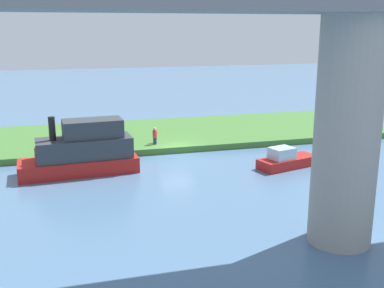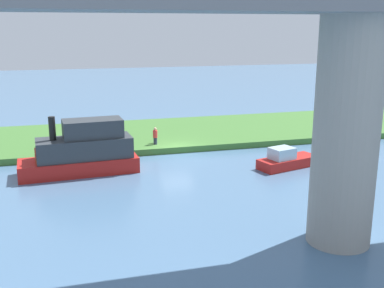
{
  "view_description": "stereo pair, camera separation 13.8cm",
  "coord_description": "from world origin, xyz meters",
  "px_view_note": "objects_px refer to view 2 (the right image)",
  "views": [
    {
      "loc": [
        8.43,
        34.47,
        9.69
      ],
      "look_at": [
        0.17,
        5.0,
        2.0
      ],
      "focal_mm": 43.78,
      "sensor_mm": 36.0,
      "label": 1
    },
    {
      "loc": [
        8.3,
        34.51,
        9.69
      ],
      "look_at": [
        0.17,
        5.0,
        2.0
      ],
      "focal_mm": 43.78,
      "sensor_mm": 36.0,
      "label": 2
    }
  ],
  "objects_px": {
    "mooring_post": "(156,137)",
    "motorboat_red": "(286,160)",
    "person_on_bank": "(155,136)",
    "pontoon_yellow": "(347,155)",
    "bridge_pylon": "(346,134)",
    "marker_buoy": "(353,190)",
    "riverboat_paddlewheel": "(82,152)"
  },
  "relations": [
    {
      "from": "bridge_pylon",
      "to": "marker_buoy",
      "type": "xyz_separation_m",
      "value": [
        -4.36,
        -5.31,
        -4.86
      ]
    },
    {
      "from": "bridge_pylon",
      "to": "mooring_post",
      "type": "xyz_separation_m",
      "value": [
        4.88,
        -18.95,
        -4.13
      ]
    },
    {
      "from": "bridge_pylon",
      "to": "motorboat_red",
      "type": "bearing_deg",
      "value": -104.97
    },
    {
      "from": "marker_buoy",
      "to": "bridge_pylon",
      "type": "bearing_deg",
      "value": 50.59
    },
    {
      "from": "riverboat_paddlewheel",
      "to": "marker_buoy",
      "type": "relative_size",
      "value": 15.99
    },
    {
      "from": "motorboat_red",
      "to": "marker_buoy",
      "type": "height_order",
      "value": "motorboat_red"
    },
    {
      "from": "person_on_bank",
      "to": "pontoon_yellow",
      "type": "height_order",
      "value": "person_on_bank"
    },
    {
      "from": "mooring_post",
      "to": "riverboat_paddlewheel",
      "type": "relative_size",
      "value": 0.12
    },
    {
      "from": "motorboat_red",
      "to": "mooring_post",
      "type": "bearing_deg",
      "value": -43.93
    },
    {
      "from": "bridge_pylon",
      "to": "person_on_bank",
      "type": "height_order",
      "value": "bridge_pylon"
    },
    {
      "from": "motorboat_red",
      "to": "person_on_bank",
      "type": "bearing_deg",
      "value": -41.72
    },
    {
      "from": "person_on_bank",
      "to": "marker_buoy",
      "type": "relative_size",
      "value": 2.78
    },
    {
      "from": "motorboat_red",
      "to": "pontoon_yellow",
      "type": "xyz_separation_m",
      "value": [
        -5.01,
        -0.26,
        -0.04
      ]
    },
    {
      "from": "mooring_post",
      "to": "motorboat_red",
      "type": "xyz_separation_m",
      "value": [
        -7.91,
        7.62,
        -0.45
      ]
    },
    {
      "from": "bridge_pylon",
      "to": "pontoon_yellow",
      "type": "xyz_separation_m",
      "value": [
        -8.04,
        -11.59,
        -4.62
      ]
    },
    {
      "from": "mooring_post",
      "to": "pontoon_yellow",
      "type": "distance_m",
      "value": 14.87
    },
    {
      "from": "bridge_pylon",
      "to": "marker_buoy",
      "type": "bearing_deg",
      "value": -129.41
    },
    {
      "from": "marker_buoy",
      "to": "riverboat_paddlewheel",
      "type": "bearing_deg",
      "value": -29.38
    },
    {
      "from": "person_on_bank",
      "to": "pontoon_yellow",
      "type": "bearing_deg",
      "value": 152.11
    },
    {
      "from": "person_on_bank",
      "to": "riverboat_paddlewheel",
      "type": "height_order",
      "value": "riverboat_paddlewheel"
    },
    {
      "from": "motorboat_red",
      "to": "pontoon_yellow",
      "type": "relative_size",
      "value": 1.15
    },
    {
      "from": "bridge_pylon",
      "to": "riverboat_paddlewheel",
      "type": "xyz_separation_m",
      "value": [
        10.89,
        -13.89,
        -3.63
      ]
    },
    {
      "from": "person_on_bank",
      "to": "marker_buoy",
      "type": "height_order",
      "value": "person_on_bank"
    },
    {
      "from": "mooring_post",
      "to": "motorboat_red",
      "type": "relative_size",
      "value": 0.2
    },
    {
      "from": "riverboat_paddlewheel",
      "to": "pontoon_yellow",
      "type": "relative_size",
      "value": 1.92
    },
    {
      "from": "pontoon_yellow",
      "to": "riverboat_paddlewheel",
      "type": "bearing_deg",
      "value": -6.94
    },
    {
      "from": "pontoon_yellow",
      "to": "bridge_pylon",
      "type": "bearing_deg",
      "value": 55.26
    },
    {
      "from": "motorboat_red",
      "to": "pontoon_yellow",
      "type": "distance_m",
      "value": 5.01
    },
    {
      "from": "mooring_post",
      "to": "person_on_bank",
      "type": "bearing_deg",
      "value": 76.33
    },
    {
      "from": "bridge_pylon",
      "to": "pontoon_yellow",
      "type": "relative_size",
      "value": 2.46
    },
    {
      "from": "person_on_bank",
      "to": "motorboat_red",
      "type": "distance_m",
      "value": 10.77
    },
    {
      "from": "person_on_bank",
      "to": "bridge_pylon",
      "type": "bearing_deg",
      "value": 105.11
    }
  ]
}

